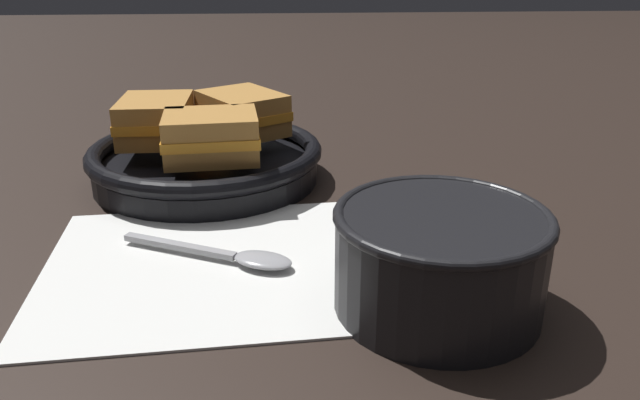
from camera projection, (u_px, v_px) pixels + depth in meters
name	position (u px, v px, depth m)	size (l,w,h in m)	color
ground_plane	(307.00, 251.00, 0.53)	(4.00, 4.00, 0.00)	black
napkin	(214.00, 263.00, 0.50)	(0.28, 0.25, 0.00)	white
soup_bowl	(440.00, 254.00, 0.43)	(0.15, 0.15, 0.07)	black
spoon	(239.00, 256.00, 0.50)	(0.15, 0.08, 0.01)	#9E9EA3
skillet	(206.00, 161.00, 0.68)	(0.25, 0.25, 0.04)	black
sandwich_near_left	(156.00, 120.00, 0.67)	(0.08, 0.09, 0.05)	#B27A38
sandwich_near_right	(211.00, 137.00, 0.61)	(0.10, 0.08, 0.05)	#B27A38
sandwich_far_left	(242.00, 113.00, 0.70)	(0.11, 0.12, 0.05)	#B27A38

